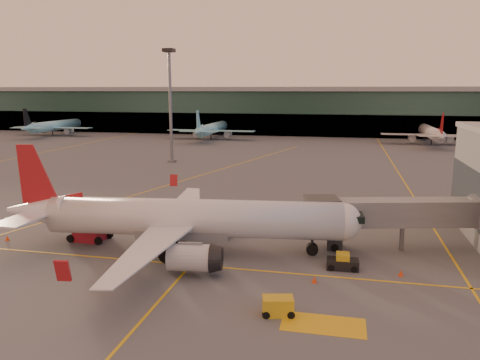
% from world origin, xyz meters
% --- Properties ---
extents(ground, '(600.00, 600.00, 0.00)m').
position_xyz_m(ground, '(0.00, 0.00, 0.00)').
color(ground, '#4C4F54').
rests_on(ground, ground).
extents(taxi_markings, '(100.12, 173.00, 0.01)m').
position_xyz_m(taxi_markings, '(-7.32, 44.49, 0.01)').
color(taxi_markings, gold).
rests_on(taxi_markings, ground).
extents(terminal, '(400.00, 20.00, 17.60)m').
position_xyz_m(terminal, '(0.00, 141.79, 8.76)').
color(terminal, '#19382D').
rests_on(terminal, ground).
extents(mast_west_near, '(2.40, 2.40, 25.60)m').
position_xyz_m(mast_west_near, '(-20.00, 66.00, 14.86)').
color(mast_west_near, slate).
rests_on(mast_west_near, ground).
extents(distant_aircraft_row, '(350.00, 34.00, 13.00)m').
position_xyz_m(distant_aircraft_row, '(10.83, 118.00, 0.00)').
color(distant_aircraft_row, '#8ADAE8').
rests_on(distant_aircraft_row, ground).
extents(main_airplane, '(36.80, 33.28, 11.11)m').
position_xyz_m(main_airplane, '(3.11, 8.03, 3.61)').
color(main_airplane, silver).
rests_on(main_airplane, ground).
extents(jet_bridge, '(21.34, 8.04, 5.61)m').
position_xyz_m(jet_bridge, '(26.42, 14.22, 3.81)').
color(jet_bridge, slate).
rests_on(jet_bridge, ground).
extents(catering_truck, '(5.63, 2.70, 4.30)m').
position_xyz_m(catering_truck, '(-8.62, 9.71, 2.44)').
color(catering_truck, maroon).
rests_on(catering_truck, ground).
extents(gpu_cart, '(2.61, 1.90, 1.38)m').
position_xyz_m(gpu_cart, '(14.59, -3.25, 0.67)').
color(gpu_cart, gold).
rests_on(gpu_cart, ground).
extents(pushback_tug, '(3.01, 1.70, 1.53)m').
position_xyz_m(pushback_tug, '(19.25, 7.15, 0.62)').
color(pushback_tug, black).
rests_on(pushback_tug, ground).
extents(cone_nose, '(0.45, 0.45, 0.57)m').
position_xyz_m(cone_nose, '(24.43, 6.56, 0.27)').
color(cone_nose, '#EF3D0C').
rests_on(cone_nose, ground).
extents(cone_tail, '(0.45, 0.45, 0.57)m').
position_xyz_m(cone_tail, '(-17.47, 7.66, 0.28)').
color(cone_tail, '#EF3D0C').
rests_on(cone_tail, ground).
extents(cone_wing_left, '(0.41, 0.41, 0.53)m').
position_xyz_m(cone_wing_left, '(1.65, 25.33, 0.25)').
color(cone_wing_left, '#EF3D0C').
rests_on(cone_wing_left, ground).
extents(cone_fwd, '(0.46, 0.46, 0.58)m').
position_xyz_m(cone_fwd, '(16.88, 3.38, 0.28)').
color(cone_fwd, '#EF3D0C').
rests_on(cone_fwd, ground).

